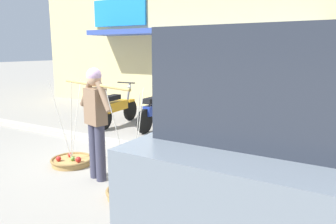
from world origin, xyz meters
name	(u,v)px	position (x,y,z in m)	size (l,w,h in m)	color
ground_plane	(132,163)	(0.00, 0.00, 0.00)	(90.00, 90.00, 0.00)	gray
sidewalk_curb	(153,150)	(0.00, 0.70, 0.05)	(20.00, 0.24, 0.10)	#AEA89C
fruit_vendor	(96,116)	(-0.03, -0.81, 0.98)	(1.66, 0.52, 1.70)	#38384C
fruit_basket_left_side	(72,160)	(-0.85, -0.57, 0.07)	(0.71, 0.71, 1.45)	#B2894C
fruit_basket_right_side	(132,192)	(0.80, -1.05, 0.07)	(0.71, 0.71, 1.45)	#B2894C
motorcycle_nearest_shop	(117,108)	(-2.09, 2.17, 0.45)	(0.54, 1.82, 1.09)	black
motorcycle_second_in_row	(158,111)	(-0.97, 2.40, 0.45)	(0.54, 1.82, 1.09)	black
parked_truck	(317,126)	(2.94, -0.53, 1.13)	(2.20, 4.83, 2.10)	slate
storefront_building	(225,45)	(-1.11, 7.35, 2.10)	(13.00, 6.00, 4.20)	#DBC684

